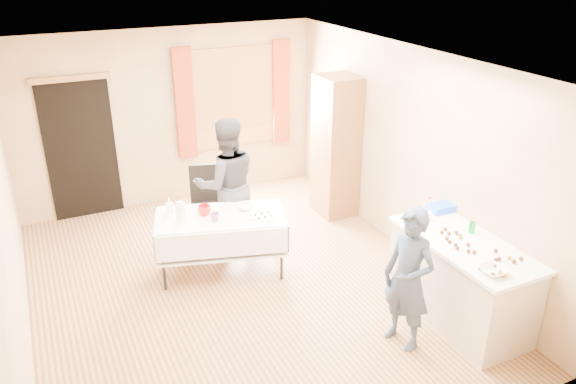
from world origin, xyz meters
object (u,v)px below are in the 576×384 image
counter (460,280)px  woman (227,184)px  cabinet (336,147)px  girl (408,279)px  party_table (221,238)px  chair (207,217)px

counter → woman: size_ratio=0.93×
cabinet → counter: cabinet is taller
woman → girl: bearing=114.2°
party_table → girl: 2.37m
counter → party_table: 2.75m
woman → chair: bearing=-53.2°
cabinet → woman: 1.78m
woman → cabinet: bearing=-165.2°
chair → party_table: bearing=-80.6°
chair → woman: woman is taller
chair → cabinet: bearing=15.4°
chair → woman: bearing=-42.5°
party_table → woman: size_ratio=0.96×
party_table → cabinet: bearing=39.2°
chair → girl: girl is taller
girl → woman: woman is taller
counter → woman: 3.04m
party_table → chair: chair is taller
cabinet → counter: 2.86m
cabinet → girl: bearing=-106.6°
party_table → chair: size_ratio=1.68×
counter → woman: woman is taller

